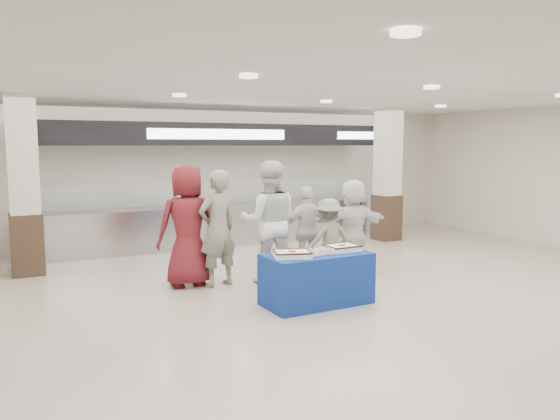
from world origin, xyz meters
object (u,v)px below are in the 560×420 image
sheet_cake_right (342,247)px  soldier_a (218,228)px  cupcake_tray (316,252)px  chef_tall (269,222)px  display_table (317,279)px  chef_short (307,230)px  civilian_maroon (187,226)px  sheet_cake_left (292,254)px  soldier_b (329,239)px  civilian_white (353,224)px

sheet_cake_right → soldier_a: soldier_a is taller
cupcake_tray → chef_tall: chef_tall is taller
display_table → chef_short: (0.82, 1.70, 0.42)m
chef_tall → chef_short: (0.87, 0.24, -0.23)m
civilian_maroon → soldier_a: 0.49m
soldier_a → sheet_cake_left: bearing=91.7°
display_table → soldier_b: (0.97, 1.22, 0.33)m
sheet_cake_right → chef_short: (0.37, 1.68, -0.01)m
civilian_maroon → chef_short: 2.19m
sheet_cake_right → civilian_white: size_ratio=0.30×
civilian_maroon → chef_tall: (1.30, -0.38, 0.02)m
sheet_cake_left → display_table: bearing=8.1°
cupcake_tray → soldier_a: size_ratio=0.25×
sheet_cake_left → sheet_cake_right: (0.89, 0.08, -0.00)m
sheet_cake_right → civilian_maroon: bearing=134.7°
sheet_cake_left → soldier_b: bearing=42.4°
civilian_white → cupcake_tray: bearing=45.0°
chef_short → soldier_b: chef_short is taller
civilian_maroon → soldier_b: (2.32, -0.62, -0.30)m
display_table → sheet_cake_left: sheet_cake_left is taller
soldier_a → chef_short: soldier_a is taller
display_table → chef_short: chef_short is taller
soldier_b → sheet_cake_right: bearing=63.7°
sheet_cake_left → cupcake_tray: size_ratio=1.27×
cupcake_tray → display_table: bearing=50.2°
soldier_a → civilian_white: bearing=166.6°
display_table → chef_tall: (-0.06, 1.47, 0.65)m
chef_tall → civilian_white: (1.82, 0.19, -0.18)m
soldier_b → civilian_maroon: bearing=-18.0°
display_table → chef_tall: chef_tall is taller
cupcake_tray → soldier_a: soldier_a is taller
cupcake_tray → civilian_white: (1.80, 1.70, 0.06)m
cupcake_tray → chef_tall: (-0.02, 1.51, 0.24)m
sheet_cake_right → chef_short: bearing=77.7°
sheet_cake_left → chef_short: 2.17m
soldier_a → soldier_b: (1.88, -0.40, -0.26)m
soldier_a → soldier_b: 1.94m
display_table → sheet_cake_left: 0.62m
chef_tall → display_table: bearing=115.3°
soldier_a → civilian_white: soldier_a is taller
chef_tall → soldier_b: (1.02, -0.24, -0.33)m
civilian_maroon → soldier_a: civilian_maroon is taller
sheet_cake_left → soldier_a: bearing=105.8°
civilian_maroon → civilian_white: civilian_maroon is taller
display_table → chef_short: bearing=62.8°
sheet_cake_right → chef_short: size_ratio=0.32×
civilian_maroon → chef_tall: 1.35m
sheet_cake_right → cupcake_tray: size_ratio=1.07×
cupcake_tray → sheet_cake_right: bearing=7.4°
cupcake_tray → civilian_maroon: civilian_maroon is taller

